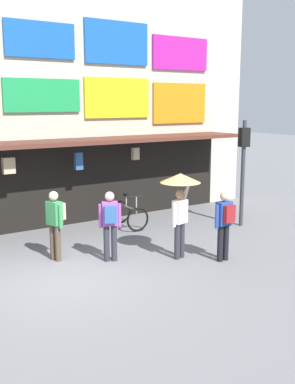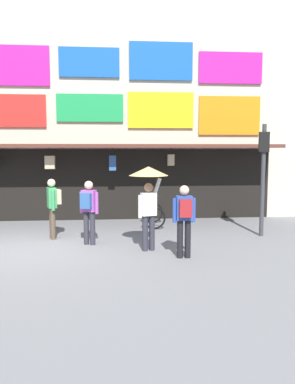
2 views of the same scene
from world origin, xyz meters
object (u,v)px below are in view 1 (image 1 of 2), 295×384
pedestrian_in_red (224,221)px  pedestrian_in_green (110,221)px  bicycle_parked (129,214)px  pedestrian_with_umbrella (180,192)px  traffic_light_far (243,156)px  pedestrian_in_blue (55,220)px

pedestrian_in_red → pedestrian_in_green: (-2.25, 1.46, 0.00)m
bicycle_parked → pedestrian_with_umbrella: (-0.43, -3.07, 1.25)m
pedestrian_in_red → traffic_light_far: bearing=38.4°
traffic_light_far → pedestrian_in_red: (-2.65, -2.09, -1.16)m
pedestrian_in_blue → pedestrian_in_red: same height
pedestrian_in_blue → pedestrian_in_red: (3.29, -2.25, 0.00)m
pedestrian_with_umbrella → pedestrian_in_red: pedestrian_with_umbrella is taller
pedestrian_with_umbrella → pedestrian_in_red: (0.75, -0.74, -0.66)m
pedestrian_in_red → pedestrian_in_blue: bearing=145.6°
bicycle_parked → pedestrian_in_green: (-1.93, -2.35, 0.59)m
pedestrian_in_red → pedestrian_in_green: bearing=147.1°
traffic_light_far → pedestrian_in_red: traffic_light_far is taller
bicycle_parked → pedestrian_in_red: pedestrian_in_red is taller
pedestrian_with_umbrella → pedestrian_in_green: (-1.50, 0.72, -0.66)m
pedestrian_in_blue → pedestrian_in_green: bearing=-37.4°
pedestrian_in_green → traffic_light_far: bearing=7.4°
traffic_light_far → pedestrian_in_blue: (-5.94, 0.16, -1.16)m
traffic_light_far → bicycle_parked: traffic_light_far is taller
bicycle_parked → pedestrian_in_blue: 3.41m
traffic_light_far → pedestrian_with_umbrella: bearing=-158.2°
bicycle_parked → pedestrian_in_red: 3.87m
pedestrian_in_blue → pedestrian_in_green: 1.31m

